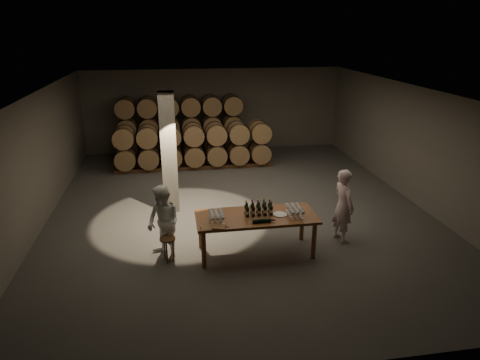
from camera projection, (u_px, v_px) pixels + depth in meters
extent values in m
plane|color=#53514E|center=(238.00, 208.00, 11.82)|extent=(12.00, 12.00, 0.00)
plane|color=#605E59|center=(238.00, 91.00, 10.73)|extent=(12.00, 12.00, 0.00)
plane|color=#6C675C|center=(214.00, 110.00, 16.84)|extent=(10.00, 0.00, 10.00)
plane|color=#6C675C|center=(308.00, 276.00, 5.71)|extent=(10.00, 0.00, 10.00)
plane|color=#6C675C|center=(38.00, 161.00, 10.52)|extent=(0.00, 12.00, 12.00)
plane|color=#6C675C|center=(413.00, 144.00, 12.04)|extent=(0.00, 12.00, 12.00)
cube|color=slate|center=(169.00, 153.00, 11.19)|extent=(0.40, 0.40, 3.20)
cylinder|color=brown|center=(204.00, 249.00, 8.78)|extent=(0.10, 0.10, 0.84)
cylinder|color=brown|center=(314.00, 241.00, 9.14)|extent=(0.10, 0.10, 0.84)
cylinder|color=brown|center=(201.00, 231.00, 9.58)|extent=(0.10, 0.10, 0.84)
cylinder|color=brown|center=(302.00, 223.00, 9.94)|extent=(0.10, 0.10, 0.84)
cube|color=brown|center=(256.00, 217.00, 9.21)|extent=(2.60, 1.10, 0.06)
cube|color=#51351C|center=(182.00, 157.00, 16.14)|extent=(4.70, 0.10, 0.12)
cube|color=#51351C|center=(182.00, 153.00, 16.70)|extent=(4.70, 0.10, 0.12)
cylinder|color=olive|center=(129.00, 147.00, 15.99)|extent=(0.70, 0.95, 0.70)
cylinder|color=black|center=(129.00, 149.00, 15.74)|extent=(0.73, 0.04, 0.73)
cylinder|color=black|center=(130.00, 145.00, 16.23)|extent=(0.73, 0.04, 0.73)
cylinder|color=olive|center=(150.00, 146.00, 16.10)|extent=(0.70, 0.95, 0.70)
cylinder|color=black|center=(150.00, 148.00, 15.86)|extent=(0.73, 0.04, 0.73)
cylinder|color=black|center=(151.00, 144.00, 16.35)|extent=(0.73, 0.04, 0.73)
cylinder|color=olive|center=(171.00, 145.00, 16.22)|extent=(0.70, 0.95, 0.70)
cylinder|color=black|center=(171.00, 147.00, 15.98)|extent=(0.73, 0.04, 0.73)
cylinder|color=black|center=(171.00, 143.00, 16.46)|extent=(0.73, 0.04, 0.73)
cylinder|color=olive|center=(192.00, 144.00, 16.34)|extent=(0.70, 0.95, 0.70)
cylinder|color=black|center=(192.00, 146.00, 16.10)|extent=(0.73, 0.04, 0.73)
cylinder|color=black|center=(191.00, 142.00, 16.58)|extent=(0.73, 0.04, 0.73)
cylinder|color=olive|center=(212.00, 143.00, 16.46)|extent=(0.70, 0.95, 0.70)
cylinder|color=black|center=(213.00, 145.00, 16.22)|extent=(0.73, 0.04, 0.73)
cylinder|color=black|center=(212.00, 142.00, 16.70)|extent=(0.73, 0.04, 0.73)
cylinder|color=olive|center=(232.00, 143.00, 16.58)|extent=(0.70, 0.95, 0.70)
cylinder|color=black|center=(233.00, 144.00, 16.34)|extent=(0.73, 0.04, 0.73)
cylinder|color=black|center=(231.00, 141.00, 16.82)|extent=(0.73, 0.04, 0.73)
cylinder|color=olive|center=(127.00, 127.00, 15.73)|extent=(0.70, 0.95, 0.70)
cylinder|color=black|center=(127.00, 129.00, 15.49)|extent=(0.73, 0.04, 0.73)
cylinder|color=black|center=(128.00, 126.00, 15.97)|extent=(0.73, 0.04, 0.73)
cylinder|color=olive|center=(149.00, 127.00, 15.85)|extent=(0.70, 0.95, 0.70)
cylinder|color=black|center=(149.00, 128.00, 15.61)|extent=(0.73, 0.04, 0.73)
cylinder|color=black|center=(149.00, 125.00, 16.09)|extent=(0.73, 0.04, 0.73)
cylinder|color=olive|center=(170.00, 126.00, 15.97)|extent=(0.70, 0.95, 0.70)
cylinder|color=black|center=(170.00, 128.00, 15.73)|extent=(0.73, 0.04, 0.73)
cylinder|color=black|center=(170.00, 124.00, 16.21)|extent=(0.73, 0.04, 0.73)
cylinder|color=olive|center=(191.00, 125.00, 16.09)|extent=(0.70, 0.95, 0.70)
cylinder|color=black|center=(192.00, 127.00, 15.85)|extent=(0.73, 0.04, 0.73)
cylinder|color=black|center=(191.00, 124.00, 16.33)|extent=(0.73, 0.04, 0.73)
cylinder|color=olive|center=(212.00, 124.00, 16.21)|extent=(0.70, 0.95, 0.70)
cylinder|color=black|center=(212.00, 126.00, 15.97)|extent=(0.73, 0.04, 0.73)
cylinder|color=black|center=(211.00, 123.00, 16.45)|extent=(0.73, 0.04, 0.73)
cylinder|color=olive|center=(232.00, 124.00, 16.33)|extent=(0.70, 0.95, 0.70)
cylinder|color=black|center=(233.00, 125.00, 16.08)|extent=(0.73, 0.04, 0.73)
cylinder|color=black|center=(231.00, 122.00, 16.57)|extent=(0.73, 0.04, 0.73)
cylinder|color=olive|center=(126.00, 107.00, 15.48)|extent=(0.70, 0.95, 0.70)
cylinder|color=black|center=(125.00, 109.00, 15.24)|extent=(0.73, 0.04, 0.73)
cylinder|color=black|center=(126.00, 106.00, 15.72)|extent=(0.73, 0.04, 0.73)
cylinder|color=olive|center=(147.00, 107.00, 15.60)|extent=(0.70, 0.95, 0.70)
cylinder|color=black|center=(147.00, 108.00, 15.36)|extent=(0.73, 0.04, 0.73)
cylinder|color=black|center=(148.00, 106.00, 15.84)|extent=(0.73, 0.04, 0.73)
cylinder|color=olive|center=(169.00, 106.00, 15.72)|extent=(0.70, 0.95, 0.70)
cylinder|color=black|center=(169.00, 107.00, 15.48)|extent=(0.73, 0.04, 0.73)
cylinder|color=black|center=(169.00, 105.00, 15.96)|extent=(0.73, 0.04, 0.73)
cylinder|color=olive|center=(190.00, 106.00, 15.84)|extent=(0.70, 0.95, 0.70)
cylinder|color=black|center=(191.00, 107.00, 15.59)|extent=(0.73, 0.04, 0.73)
cylinder|color=black|center=(190.00, 104.00, 16.08)|extent=(0.73, 0.04, 0.73)
cylinder|color=olive|center=(211.00, 105.00, 15.95)|extent=(0.70, 0.95, 0.70)
cylinder|color=black|center=(212.00, 106.00, 15.71)|extent=(0.73, 0.04, 0.73)
cylinder|color=black|center=(211.00, 104.00, 16.20)|extent=(0.73, 0.04, 0.73)
cylinder|color=olive|center=(232.00, 104.00, 16.07)|extent=(0.70, 0.95, 0.70)
cylinder|color=black|center=(233.00, 106.00, 15.83)|extent=(0.73, 0.04, 0.73)
cylinder|color=black|center=(231.00, 103.00, 16.31)|extent=(0.73, 0.04, 0.73)
cube|color=#51351C|center=(195.00, 168.00, 14.90)|extent=(5.48, 0.10, 0.12)
cube|color=#51351C|center=(194.00, 163.00, 15.46)|extent=(5.48, 0.10, 0.12)
cylinder|color=olive|center=(126.00, 158.00, 14.69)|extent=(0.70, 0.95, 0.70)
cylinder|color=black|center=(125.00, 160.00, 14.45)|extent=(0.73, 0.04, 0.73)
cylinder|color=black|center=(127.00, 156.00, 14.93)|extent=(0.73, 0.04, 0.73)
cylinder|color=olive|center=(149.00, 157.00, 14.81)|extent=(0.70, 0.95, 0.70)
cylinder|color=black|center=(149.00, 159.00, 14.56)|extent=(0.73, 0.04, 0.73)
cylinder|color=black|center=(149.00, 154.00, 15.05)|extent=(0.73, 0.04, 0.73)
cylinder|color=olive|center=(172.00, 156.00, 14.92)|extent=(0.70, 0.95, 0.70)
cylinder|color=black|center=(172.00, 158.00, 14.68)|extent=(0.73, 0.04, 0.73)
cylinder|color=black|center=(172.00, 153.00, 15.17)|extent=(0.73, 0.04, 0.73)
cylinder|color=olive|center=(194.00, 155.00, 15.04)|extent=(0.70, 0.95, 0.70)
cylinder|color=black|center=(195.00, 157.00, 14.80)|extent=(0.73, 0.04, 0.73)
cylinder|color=black|center=(194.00, 152.00, 15.28)|extent=(0.73, 0.04, 0.73)
cylinder|color=olive|center=(216.00, 154.00, 15.16)|extent=(0.70, 0.95, 0.70)
cylinder|color=black|center=(217.00, 156.00, 14.92)|extent=(0.73, 0.04, 0.73)
cylinder|color=black|center=(215.00, 151.00, 15.40)|extent=(0.73, 0.04, 0.73)
cylinder|color=olive|center=(238.00, 153.00, 15.28)|extent=(0.70, 0.95, 0.70)
cylinder|color=black|center=(239.00, 155.00, 15.04)|extent=(0.73, 0.04, 0.73)
cylinder|color=black|center=(237.00, 151.00, 15.52)|extent=(0.73, 0.04, 0.73)
cylinder|color=olive|center=(259.00, 152.00, 15.40)|extent=(0.70, 0.95, 0.70)
cylinder|color=black|center=(261.00, 154.00, 15.16)|extent=(0.73, 0.04, 0.73)
cylinder|color=black|center=(258.00, 150.00, 15.64)|extent=(0.73, 0.04, 0.73)
cylinder|color=olive|center=(124.00, 137.00, 14.43)|extent=(0.70, 0.95, 0.70)
cylinder|color=black|center=(123.00, 139.00, 14.19)|extent=(0.73, 0.04, 0.73)
cylinder|color=black|center=(125.00, 135.00, 14.68)|extent=(0.73, 0.04, 0.73)
cylinder|color=olive|center=(147.00, 136.00, 14.55)|extent=(0.70, 0.95, 0.70)
cylinder|color=black|center=(147.00, 138.00, 14.31)|extent=(0.73, 0.04, 0.73)
cylinder|color=black|center=(148.00, 134.00, 14.79)|extent=(0.73, 0.04, 0.73)
cylinder|color=olive|center=(171.00, 135.00, 14.67)|extent=(0.70, 0.95, 0.70)
cylinder|color=black|center=(171.00, 137.00, 14.43)|extent=(0.73, 0.04, 0.73)
cylinder|color=black|center=(171.00, 133.00, 14.91)|extent=(0.73, 0.04, 0.73)
cylinder|color=olive|center=(193.00, 134.00, 14.79)|extent=(0.70, 0.95, 0.70)
cylinder|color=black|center=(194.00, 136.00, 14.55)|extent=(0.73, 0.04, 0.73)
cylinder|color=black|center=(193.00, 132.00, 15.03)|extent=(0.73, 0.04, 0.73)
cylinder|color=olive|center=(216.00, 133.00, 14.91)|extent=(0.70, 0.95, 0.70)
cylinder|color=black|center=(217.00, 135.00, 14.67)|extent=(0.73, 0.04, 0.73)
cylinder|color=black|center=(215.00, 131.00, 15.15)|extent=(0.73, 0.04, 0.73)
cylinder|color=olive|center=(238.00, 132.00, 15.03)|extent=(0.70, 0.95, 0.70)
cylinder|color=black|center=(239.00, 134.00, 14.79)|extent=(0.73, 0.04, 0.73)
cylinder|color=black|center=(237.00, 131.00, 15.27)|extent=(0.73, 0.04, 0.73)
cylinder|color=olive|center=(260.00, 131.00, 15.15)|extent=(0.70, 0.95, 0.70)
cylinder|color=black|center=(261.00, 133.00, 14.90)|extent=(0.73, 0.04, 0.73)
cylinder|color=black|center=(258.00, 130.00, 15.39)|extent=(0.73, 0.04, 0.73)
cylinder|color=black|center=(247.00, 212.00, 9.11)|extent=(0.08, 0.08, 0.21)
cylinder|color=silver|center=(247.00, 213.00, 9.11)|extent=(0.08, 0.08, 0.07)
cylinder|color=black|center=(247.00, 206.00, 9.06)|extent=(0.03, 0.03, 0.09)
cylinder|color=gold|center=(247.00, 204.00, 9.04)|extent=(0.03, 0.03, 0.02)
cylinder|color=black|center=(246.00, 209.00, 9.25)|extent=(0.08, 0.08, 0.21)
cylinder|color=silver|center=(246.00, 210.00, 9.25)|extent=(0.08, 0.08, 0.07)
cylinder|color=black|center=(246.00, 203.00, 9.20)|extent=(0.03, 0.03, 0.09)
cylinder|color=maroon|center=(246.00, 201.00, 9.18)|extent=(0.03, 0.03, 0.02)
cylinder|color=black|center=(253.00, 212.00, 9.13)|extent=(0.08, 0.08, 0.21)
cylinder|color=silver|center=(253.00, 212.00, 9.13)|extent=(0.08, 0.08, 0.07)
cylinder|color=black|center=(253.00, 205.00, 9.08)|extent=(0.03, 0.03, 0.09)
cylinder|color=maroon|center=(253.00, 203.00, 9.06)|extent=(0.03, 0.03, 0.02)
cylinder|color=black|center=(252.00, 209.00, 9.27)|extent=(0.08, 0.08, 0.21)
cylinder|color=silver|center=(252.00, 209.00, 9.27)|extent=(0.08, 0.08, 0.07)
cylinder|color=black|center=(252.00, 203.00, 9.22)|extent=(0.03, 0.03, 0.09)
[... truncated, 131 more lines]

